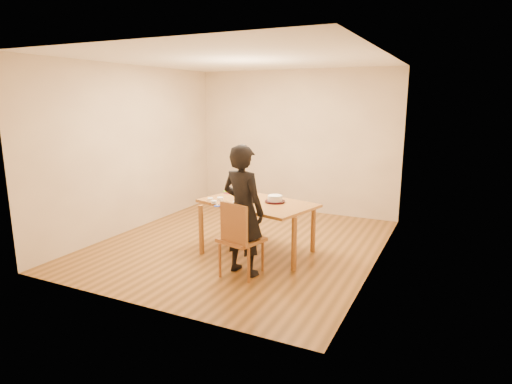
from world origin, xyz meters
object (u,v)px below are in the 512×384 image
at_px(cake_plate, 275,202).
at_px(dining_chair, 241,240).
at_px(dining_table, 258,203).
at_px(cake, 275,198).
at_px(person, 243,210).

bearing_deg(cake_plate, dining_chair, -95.42).
bearing_deg(dining_table, dining_chair, -64.53).
bearing_deg(dining_chair, cake, 99.97).
relative_size(dining_chair, cake_plate, 1.62).
distance_m(cake_plate, person, 0.82).
height_order(dining_chair, person, person).
relative_size(dining_table, cake, 7.55).
bearing_deg(dining_table, cake, 33.93).
height_order(cake, person, person).
xyz_separation_m(dining_chair, cake_plate, (0.08, 0.86, 0.31)).
height_order(dining_table, cake, cake).
bearing_deg(person, dining_table, -66.74).
relative_size(cake_plate, person, 0.17).
bearing_deg(dining_table, person, -63.87).
distance_m(cake_plate, cake, 0.04).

